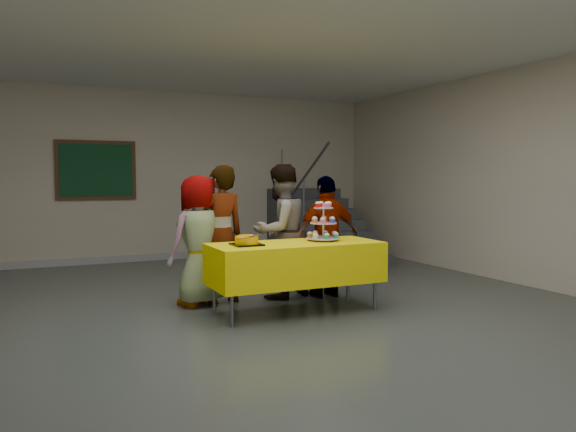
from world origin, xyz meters
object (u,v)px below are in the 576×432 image
at_px(schoolchild_d, 327,237).
at_px(bake_table, 296,262).
at_px(bear_cake, 247,240).
at_px(staircase, 317,231).
at_px(schoolchild_a, 199,240).
at_px(noticeboard, 96,170).
at_px(schoolchild_c, 280,231).
at_px(cupcake_stand, 323,225).
at_px(schoolchild_b, 221,234).

bearing_deg(schoolchild_d, bake_table, 36.76).
distance_m(bear_cake, staircase, 4.60).
distance_m(schoolchild_a, noticeboard, 3.86).
bearing_deg(bear_cake, schoolchild_c, 46.01).
xyz_separation_m(bake_table, bear_cake, (-0.57, 0.01, 0.27)).
relative_size(schoolchild_a, schoolchild_d, 1.01).
bearing_deg(schoolchild_d, cupcake_stand, 55.02).
bearing_deg(schoolchild_a, staircase, -157.93).
xyz_separation_m(bake_table, cupcake_stand, (0.36, 0.04, 0.39)).
distance_m(bake_table, staircase, 4.27).
relative_size(schoolchild_b, schoolchild_c, 0.99).
distance_m(bear_cake, schoolchild_a, 0.84).
xyz_separation_m(schoolchild_b, noticeboard, (-0.98, 3.71, 0.79)).
distance_m(bake_table, cupcake_stand, 0.53).
height_order(bear_cake, schoolchild_b, schoolchild_b).
xyz_separation_m(bear_cake, schoolchild_c, (0.72, 0.75, -0.01)).
bearing_deg(schoolchild_a, bear_cake, 89.60).
bearing_deg(schoolchild_c, schoolchild_a, -20.76).
distance_m(bear_cake, noticeboard, 4.66).
height_order(schoolchild_a, schoolchild_b, schoolchild_b).
distance_m(schoolchild_a, schoolchild_b, 0.27).
bearing_deg(bake_table, schoolchild_a, 137.38).
bearing_deg(schoolchild_d, schoolchild_c, -21.65).
relative_size(schoolchild_a, noticeboard, 1.16).
height_order(bear_cake, schoolchild_a, schoolchild_a).
relative_size(bake_table, schoolchild_a, 1.24).
relative_size(bear_cake, noticeboard, 0.28).
relative_size(schoolchild_d, staircase, 0.63).
distance_m(cupcake_stand, noticeboard, 4.90).
bearing_deg(cupcake_stand, schoolchild_b, 142.14).
height_order(schoolchild_a, noticeboard, noticeboard).
bearing_deg(bear_cake, cupcake_stand, 2.01).
xyz_separation_m(cupcake_stand, schoolchild_b, (-0.96, 0.75, -0.13)).
distance_m(bear_cake, schoolchild_b, 0.78).
bearing_deg(bear_cake, schoolchild_b, 92.07).
bearing_deg(noticeboard, schoolchild_d, -59.90).
height_order(bake_table, schoolchild_b, schoolchild_b).
bearing_deg(cupcake_stand, schoolchild_d, 56.82).
bearing_deg(noticeboard, bake_table, -70.68).
height_order(bake_table, schoolchild_d, schoolchild_d).
relative_size(cupcake_stand, noticeboard, 0.34).
bearing_deg(cupcake_stand, noticeboard, 113.54).
relative_size(bake_table, cupcake_stand, 4.22).
xyz_separation_m(cupcake_stand, schoolchild_c, (-0.21, 0.72, -0.12)).
distance_m(schoolchild_c, noticeboard, 4.19).
bearing_deg(schoolchild_b, bake_table, 116.93).
bearing_deg(staircase, bear_cake, -127.28).
distance_m(schoolchild_b, staircase, 4.03).
relative_size(schoolchild_c, schoolchild_d, 1.09).
relative_size(bake_table, schoolchild_c, 1.14).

